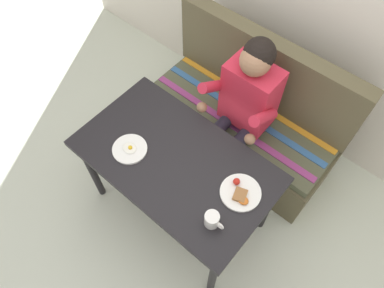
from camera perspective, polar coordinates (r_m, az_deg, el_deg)
name	(u,v)px	position (r m, az deg, el deg)	size (l,w,h in m)	color
ground_plane	(179,207)	(2.79, -2.03, -9.96)	(8.00, 8.00, 0.00)	beige
table	(176,166)	(2.20, -2.54, -3.52)	(1.20, 0.70, 0.73)	black
couch	(244,120)	(2.81, 8.19, 3.79)	(1.44, 0.56, 1.00)	brown
person	(243,104)	(2.37, 8.07, 6.30)	(0.45, 0.61, 1.21)	red
plate_breakfast	(240,193)	(2.03, 7.62, -7.61)	(0.23, 0.23, 0.05)	white
plate_eggs	(130,149)	(2.19, -9.78, -0.77)	(0.21, 0.21, 0.04)	white
coffee_mug	(212,220)	(1.92, 3.20, -11.82)	(0.12, 0.08, 0.09)	white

